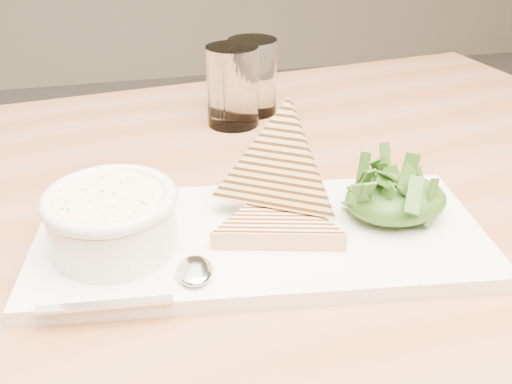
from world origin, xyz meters
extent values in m
cube|color=#936544|center=(-0.16, 0.22, 0.71)|extent=(1.42, 1.03, 0.04)
cylinder|color=#936544|center=(0.45, 0.61, 0.35)|extent=(0.06, 0.06, 0.69)
cube|color=white|center=(-0.13, 0.14, 0.74)|extent=(0.47, 0.26, 0.02)
cylinder|color=white|center=(-0.27, 0.14, 0.77)|extent=(0.12, 0.12, 0.05)
cylinder|color=#FEEBA8|center=(-0.27, 0.14, 0.80)|extent=(0.10, 0.10, 0.01)
torus|color=white|center=(-0.27, 0.14, 0.80)|extent=(0.12, 0.12, 0.01)
ellipsoid|color=black|center=(0.01, 0.13, 0.77)|extent=(0.11, 0.08, 0.04)
ellipsoid|color=silver|center=(-0.20, 0.08, 0.75)|extent=(0.04, 0.05, 0.01)
cube|color=silver|center=(-0.28, 0.05, 0.75)|extent=(0.11, 0.02, 0.00)
cylinder|color=white|center=(-0.05, 0.50, 0.79)|extent=(0.07, 0.07, 0.11)
cylinder|color=white|center=(-0.09, 0.46, 0.79)|extent=(0.08, 0.08, 0.12)
camera|label=1|loc=(-0.25, -0.33, 1.06)|focal=40.00mm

